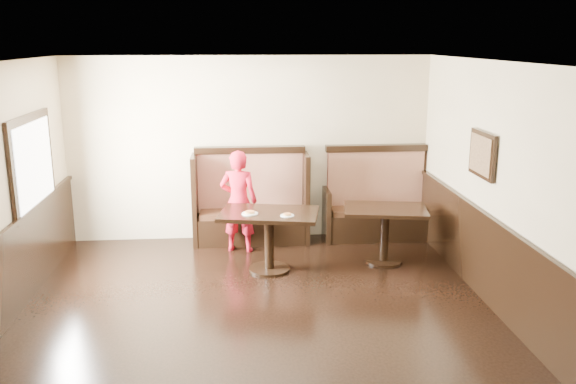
{
  "coord_description": "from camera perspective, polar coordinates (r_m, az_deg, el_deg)",
  "views": [
    {
      "loc": [
        -0.2,
        -5.69,
        3.04
      ],
      "look_at": [
        0.49,
        2.35,
        1.0
      ],
      "focal_mm": 38.0,
      "sensor_mm": 36.0,
      "label": 1
    }
  ],
  "objects": [
    {
      "name": "child",
      "position": [
        8.84,
        -4.64,
        -0.87
      ],
      "size": [
        0.61,
        0.47,
        1.5
      ],
      "primitive_type": "imported",
      "rotation": [
        0.0,
        0.0,
        2.93
      ],
      "color": "red",
      "rests_on": "ground"
    },
    {
      "name": "table_main",
      "position": [
        8.1,
        -1.79,
        -3.18
      ],
      "size": [
        1.41,
        1.03,
        0.81
      ],
      "rotation": [
        0.0,
        0.0,
        -0.19
      ],
      "color": "black",
      "rests_on": "ground"
    },
    {
      "name": "booth_neighbor",
      "position": [
        9.59,
        8.25,
        -1.45
      ],
      "size": [
        1.65,
        0.72,
        1.45
      ],
      "color": "black",
      "rests_on": "ground"
    },
    {
      "name": "ground",
      "position": [
        6.46,
        -2.62,
        -13.92
      ],
      "size": [
        7.0,
        7.0,
        0.0
      ],
      "primitive_type": "plane",
      "color": "black",
      "rests_on": "ground"
    },
    {
      "name": "pizza_plate_right",
      "position": [
        7.86,
        -0.07,
        -2.16
      ],
      "size": [
        0.18,
        0.18,
        0.03
      ],
      "color": "white",
      "rests_on": "table_main"
    },
    {
      "name": "room_shell",
      "position": [
        6.43,
        -5.47,
        -7.52
      ],
      "size": [
        7.0,
        7.0,
        7.0
      ],
      "color": "beige",
      "rests_on": "ground"
    },
    {
      "name": "table_neighbor",
      "position": [
        8.52,
        9.05,
        -2.76
      ],
      "size": [
        1.23,
        0.91,
        0.78
      ],
      "rotation": [
        0.0,
        0.0,
        -0.17
      ],
      "color": "black",
      "rests_on": "ground"
    },
    {
      "name": "booth_main",
      "position": [
        9.34,
        -3.49,
        -1.47
      ],
      "size": [
        1.75,
        0.72,
        1.45
      ],
      "color": "black",
      "rests_on": "ground"
    },
    {
      "name": "pizza_plate_left",
      "position": [
        7.96,
        -3.59,
        -1.97
      ],
      "size": [
        0.22,
        0.22,
        0.04
      ],
      "color": "white",
      "rests_on": "table_main"
    }
  ]
}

